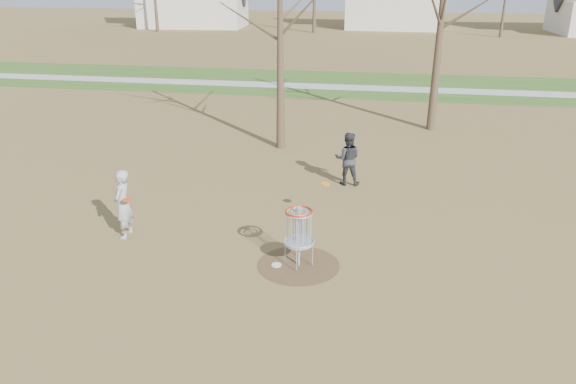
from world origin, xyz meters
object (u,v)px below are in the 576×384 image
object	(u,v)px
disc_golf_basket	(299,227)
disc_grounded	(276,265)
player_throwing	(348,159)
player_standing	(123,204)

from	to	relation	value
disc_golf_basket	disc_grounded	bearing A→B (deg)	-167.64
player_throwing	disc_grounded	size ratio (longest dim) A/B	7.25
disc_golf_basket	player_throwing	bearing A→B (deg)	82.93
player_throwing	disc_golf_basket	bearing A→B (deg)	80.10
player_throwing	disc_golf_basket	size ratio (longest dim) A/B	1.18
disc_grounded	disc_golf_basket	distance (m)	1.02
player_throwing	disc_grounded	xyz separation A→B (m)	(-1.12, -5.29, -0.78)
player_standing	disc_grounded	bearing A→B (deg)	75.16
player_throwing	player_standing	bearing A→B (deg)	39.26
disc_grounded	disc_golf_basket	bearing A→B (deg)	12.36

